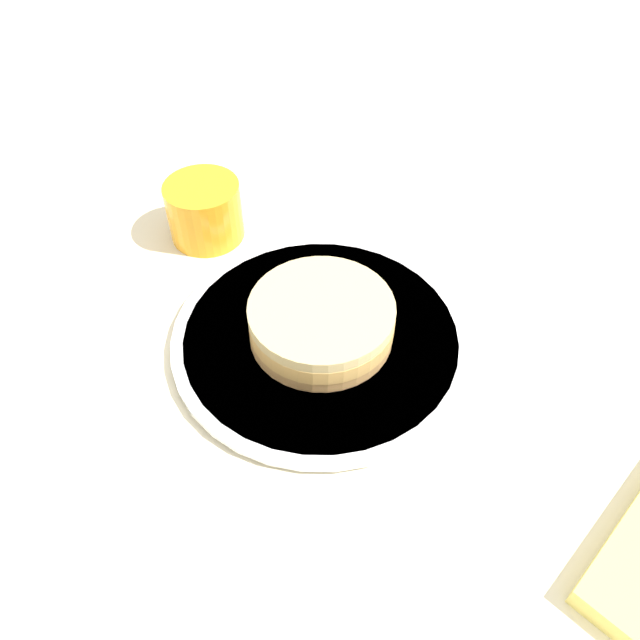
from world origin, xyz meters
TOP-DOWN VIEW (x-y plane):
  - ground_plane at (0.00, 0.00)m, footprint 4.00×4.00m
  - plate at (0.00, -0.03)m, footprint 0.29×0.29m
  - pancake_stack at (0.00, -0.03)m, footprint 0.15×0.14m
  - juice_glass at (0.00, -0.24)m, footprint 0.08×0.08m

SIDE VIEW (x-z plane):
  - ground_plane at x=0.00m, z-range 0.00..0.00m
  - plate at x=0.00m, z-range 0.00..0.01m
  - pancake_stack at x=0.00m, z-range 0.01..0.05m
  - juice_glass at x=0.00m, z-range 0.00..0.07m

